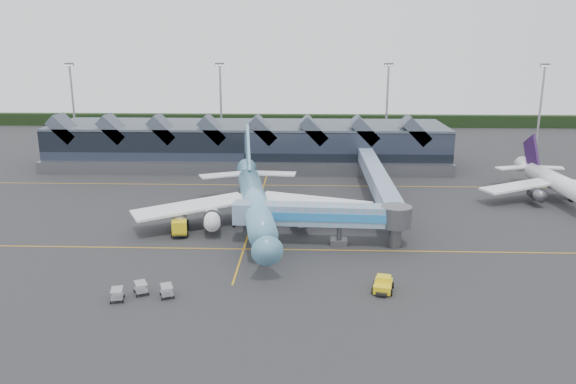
{
  "coord_description": "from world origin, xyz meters",
  "views": [
    {
      "loc": [
        8.76,
        -80.81,
        27.74
      ],
      "look_at": [
        5.72,
        4.17,
        5.0
      ],
      "focal_mm": 35.0,
      "sensor_mm": 36.0,
      "label": 1
    }
  ],
  "objects_px": {
    "regional_jet": "(558,183)",
    "jet_bridge": "(332,216)",
    "main_airliner": "(254,200)",
    "fuel_truck": "(180,220)",
    "pushback_tug": "(383,285)"
  },
  "relations": [
    {
      "from": "regional_jet",
      "to": "jet_bridge",
      "type": "xyz_separation_m",
      "value": [
        -41.33,
        -23.84,
        0.81
      ]
    },
    {
      "from": "jet_bridge",
      "to": "fuel_truck",
      "type": "bearing_deg",
      "value": 170.01
    },
    {
      "from": "regional_jet",
      "to": "main_airliner",
      "type": "bearing_deg",
      "value": -167.67
    },
    {
      "from": "main_airliner",
      "to": "regional_jet",
      "type": "bearing_deg",
      "value": 7.04
    },
    {
      "from": "main_airliner",
      "to": "regional_jet",
      "type": "distance_m",
      "value": 55.27
    },
    {
      "from": "main_airliner",
      "to": "jet_bridge",
      "type": "bearing_deg",
      "value": -44.65
    },
    {
      "from": "jet_bridge",
      "to": "fuel_truck",
      "type": "distance_m",
      "value": 23.57
    },
    {
      "from": "main_airliner",
      "to": "pushback_tug",
      "type": "xyz_separation_m",
      "value": [
        17.03,
        -23.4,
        -3.39
      ]
    },
    {
      "from": "fuel_truck",
      "to": "pushback_tug",
      "type": "bearing_deg",
      "value": -47.54
    },
    {
      "from": "main_airliner",
      "to": "pushback_tug",
      "type": "bearing_deg",
      "value": -63.24
    },
    {
      "from": "main_airliner",
      "to": "fuel_truck",
      "type": "bearing_deg",
      "value": -174.29
    },
    {
      "from": "main_airliner",
      "to": "pushback_tug",
      "type": "relative_size",
      "value": 11.08
    },
    {
      "from": "regional_jet",
      "to": "jet_bridge",
      "type": "bearing_deg",
      "value": -154.02
    },
    {
      "from": "fuel_truck",
      "to": "pushback_tug",
      "type": "distance_m",
      "value": 34.79
    },
    {
      "from": "regional_jet",
      "to": "jet_bridge",
      "type": "relative_size",
      "value": 1.26
    }
  ]
}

